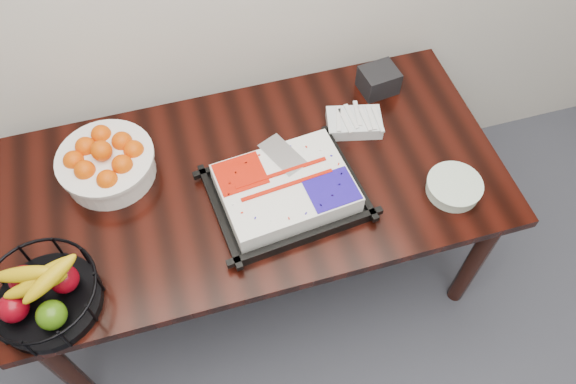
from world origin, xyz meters
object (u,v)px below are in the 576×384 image
object	(u,v)px
fruit_basket	(43,294)
plate_stack	(454,187)
tangerine_bowl	(105,158)
cake_tray	(286,190)
table	(256,191)
napkin_box	(379,80)

from	to	relation	value
fruit_basket	plate_stack	xyz separation A→B (m)	(1.40, 0.04, -0.05)
tangerine_bowl	cake_tray	bearing A→B (deg)	-25.32
cake_tray	table	bearing A→B (deg)	126.54
fruit_basket	table	bearing A→B (deg)	21.75
plate_stack	napkin_box	bearing A→B (deg)	98.11
table	fruit_basket	size ratio (longest dim) A/B	5.17
fruit_basket	napkin_box	bearing A→B (deg)	23.84
cake_tray	fruit_basket	world-z (taller)	fruit_basket
tangerine_bowl	napkin_box	world-z (taller)	tangerine_bowl
table	tangerine_bowl	bearing A→B (deg)	162.02
fruit_basket	plate_stack	size ratio (longest dim) A/B	1.76
table	napkin_box	world-z (taller)	napkin_box
napkin_box	table	bearing A→B (deg)	-153.62
table	fruit_basket	xyz separation A→B (m)	(-0.74, -0.29, 0.16)
fruit_basket	plate_stack	world-z (taller)	fruit_basket
napkin_box	plate_stack	bearing A→B (deg)	-81.89
tangerine_bowl	fruit_basket	distance (m)	0.51
tangerine_bowl	fruit_basket	size ratio (longest dim) A/B	0.99
napkin_box	tangerine_bowl	bearing A→B (deg)	-173.17
tangerine_bowl	table	bearing A→B (deg)	-17.98
table	napkin_box	distance (m)	0.67
cake_tray	plate_stack	world-z (taller)	cake_tray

